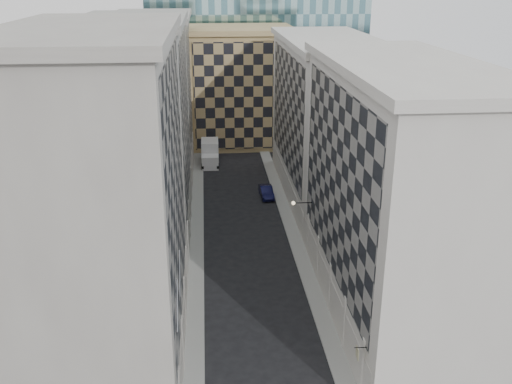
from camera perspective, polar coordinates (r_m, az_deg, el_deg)
sidewalk_west at (r=61.78m, az=-5.95°, el=-4.59°), size 1.50×100.00×0.15m
sidewalk_east at (r=62.42m, az=3.76°, el=-4.23°), size 1.50×100.00×0.15m
bldg_left_a at (r=40.27m, az=-14.84°, el=-1.29°), size 10.80×22.80×23.70m
bldg_left_b at (r=61.15m, az=-11.62°, el=6.06°), size 10.80×22.80×22.70m
bldg_left_c at (r=82.62m, az=-10.04°, el=9.63°), size 10.80×22.80×21.70m
bldg_right_a at (r=46.30m, az=13.76°, el=-0.24°), size 10.80×26.80×20.70m
bldg_right_b at (r=71.35m, az=7.01°, el=7.22°), size 10.80×28.80×19.70m
tan_block at (r=95.42m, az=-1.53°, el=10.58°), size 16.80×14.80×18.80m
flagpoles_left at (r=36.88m, az=-7.75°, el=-9.52°), size 0.10×6.33×2.33m
bracket_lamp at (r=54.42m, az=3.94°, el=-1.10°), size 1.98×0.36×0.36m
box_truck at (r=85.44m, az=-4.62°, el=3.79°), size 2.60×6.24×3.41m
dark_car at (r=72.48m, az=1.04°, el=0.02°), size 1.70×4.37×1.42m
shop_sign at (r=38.61m, az=10.13°, el=-15.53°), size 0.83×0.73×0.81m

